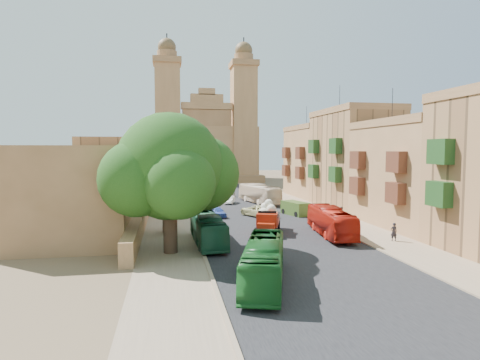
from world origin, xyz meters
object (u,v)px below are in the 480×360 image
object	(u,v)px
street_tree_a	(164,201)
car_cream	(257,211)
bus_red_east	(331,222)
street_tree_d	(166,174)
church	(205,145)
pedestrian_a	(394,232)
ficus_tree	(171,170)
street_tree_b	(165,186)
car_blue_b	(199,186)
car_dkblue	(201,192)
bus_cream_east	(259,194)
bus_green_south	(264,262)
car_white_a	(230,200)
pedestrian_c	(342,215)
car_blue_a	(217,212)
bus_green_north	(208,229)
car_white_b	(227,192)
red_truck	(268,218)
olive_pickup	(295,208)
street_tree_c	(166,184)

from	to	relation	value
street_tree_a	car_cream	size ratio (longest dim) A/B	0.94
bus_red_east	street_tree_d	bearing A→B (deg)	-62.86
church	pedestrian_a	distance (m)	75.20
church	ficus_tree	bearing A→B (deg)	-97.18
church	street_tree_b	size ratio (longest dim) A/B	6.92
car_blue_b	ficus_tree	bearing A→B (deg)	-101.54
car_dkblue	pedestrian_a	distance (m)	41.67
church	ficus_tree	world-z (taller)	church
ficus_tree	bus_red_east	size ratio (longest dim) A/B	1.16
bus_red_east	bus_cream_east	world-z (taller)	bus_cream_east
bus_green_south	bus_cream_east	distance (m)	37.00
ficus_tree	car_white_a	distance (m)	29.90
car_cream	pedestrian_c	bearing A→B (deg)	120.09
bus_cream_east	bus_red_east	bearing A→B (deg)	80.01
bus_green_south	car_blue_a	xyz separation A→B (m)	(0.12, 24.56, -0.68)
street_tree_a	bus_green_north	distance (m)	6.88
bus_green_north	car_blue_a	bearing A→B (deg)	77.75
car_white_b	red_truck	bearing A→B (deg)	66.48
street_tree_d	bus_cream_east	world-z (taller)	street_tree_d
street_tree_b	car_blue_a	size ratio (longest dim) A/B	1.42
ficus_tree	bus_green_south	world-z (taller)	ficus_tree
bus_green_south	pedestrian_a	size ratio (longest dim) A/B	5.76
olive_pickup	bus_cream_east	size ratio (longest dim) A/B	0.42
olive_pickup	car_cream	xyz separation A→B (m)	(-4.90, -0.21, -0.12)
street_tree_c	bus_red_east	xyz separation A→B (m)	(15.42, -28.22, -1.50)
olive_pickup	bus_cream_east	distance (m)	11.92
bus_green_south	pedestrian_a	xyz separation A→B (m)	(13.98, 8.97, -0.50)
car_blue_a	car_white_a	size ratio (longest dim) A/B	1.05
red_truck	car_cream	bearing A→B (deg)	83.71
church	car_white_b	world-z (taller)	church
street_tree_b	bus_cream_east	xyz separation A→B (m)	(14.00, 7.75, -2.08)
street_tree_b	car_white_b	distance (m)	20.98
street_tree_d	car_cream	bearing A→B (deg)	-68.70
ficus_tree	street_tree_a	bearing A→B (deg)	94.27
pedestrian_c	street_tree_b	bearing A→B (deg)	-95.43
bus_green_south	pedestrian_c	size ratio (longest dim) A/B	5.26
ficus_tree	car_blue_a	distance (m)	18.06
olive_pickup	pedestrian_a	size ratio (longest dim) A/B	2.65
ficus_tree	car_dkblue	world-z (taller)	ficus_tree
car_blue_b	car_white_a	bearing A→B (deg)	-87.11
street_tree_c	car_white_b	xyz separation A→B (m)	(10.50, 5.94, -2.18)
bus_green_north	bus_cream_east	distance (m)	27.30
red_truck	ficus_tree	bearing A→B (deg)	-146.23
bus_green_south	car_blue_a	world-z (taller)	bus_green_south
ficus_tree	car_white_b	distance (m)	39.64
street_tree_b	car_blue_b	distance (m)	30.88
olive_pickup	car_blue_a	world-z (taller)	olive_pickup
bus_green_south	car_white_b	xyz separation A→B (m)	(4.50, 46.32, -0.67)
ficus_tree	red_truck	world-z (taller)	ficus_tree
church	bus_red_east	size ratio (longest dim) A/B	3.84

